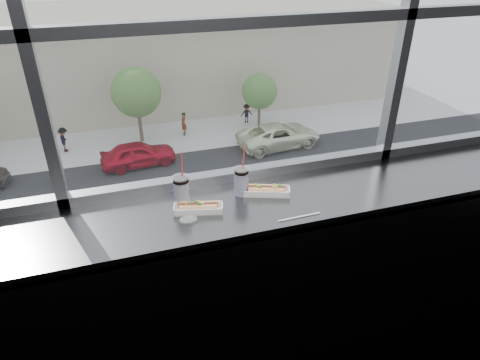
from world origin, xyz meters
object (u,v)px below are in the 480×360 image
object	(u,v)px
car_far_c	(279,132)
pedestrian_d	(246,111)
soda_cup_left	(181,190)
pedestrian_a	(64,137)
car_near_d	(243,203)
tree_right	(260,91)
car_near_e	(358,183)
hotdog_tray_left	(198,207)
wrapper	(189,219)
loose_straw	(299,217)
tree_center	(136,92)
pedestrian_c	(183,122)
car_far_b	(138,150)
soda_cup_right	(241,180)
hotdog_tray_right	(266,190)

from	to	relation	value
car_far_c	pedestrian_d	size ratio (longest dim) A/B	3.60
soda_cup_left	pedestrian_a	size ratio (longest dim) A/B	0.16
car_near_d	tree_right	distance (m)	13.21
car_near_e	car_far_c	bearing A→B (deg)	18.58
hotdog_tray_left	car_near_d	size ratio (longest dim) A/B	0.05
pedestrian_d	wrapper	bearing A→B (deg)	71.07
loose_straw	tree_center	size ratio (longest dim) A/B	0.04
hotdog_tray_left	wrapper	xyz separation A→B (m)	(-0.07, -0.07, -0.01)
hotdog_tray_left	car_far_c	size ratio (longest dim) A/B	0.04
soda_cup_left	pedestrian_a	xyz separation A→B (m)	(-3.85, 27.97, -11.09)
hotdog_tray_left	loose_straw	distance (m)	0.53
loose_straw	pedestrian_c	world-z (taller)	loose_straw
car_far_b	pedestrian_d	distance (m)	10.54
pedestrian_c	tree_center	distance (m)	4.19
pedestrian_c	car_near_e	bearing A→B (deg)	32.64
car_near_e	pedestrian_d	bearing A→B (deg)	17.34
car_near_d	pedestrian_c	world-z (taller)	pedestrian_c
soda_cup_right	tree_center	distance (m)	29.43
soda_cup_left	soda_cup_right	distance (m)	0.34
tree_center	tree_right	size ratio (longest dim) A/B	1.27
hotdog_tray_right	pedestrian_a	world-z (taller)	hotdog_tray_right
pedestrian_a	tree_center	world-z (taller)	tree_center
soda_cup_right	pedestrian_c	xyz separation A→B (m)	(4.40, 28.35, -11.08)
wrapper	pedestrian_d	distance (m)	33.08
tree_center	tree_right	xyz separation A→B (m)	(9.28, -0.00, -0.81)
wrapper	pedestrian_a	xyz separation A→B (m)	(-3.85, 28.14, -11.00)
wrapper	pedestrian_a	world-z (taller)	wrapper
tree_right	car_far_b	bearing A→B (deg)	-157.97
car_far_b	pedestrian_c	xyz separation A→B (m)	(3.84, 4.17, -0.06)
pedestrian_c	tree_right	bearing A→B (deg)	88.40
pedestrian_a	tree_right	bearing A→B (deg)	-89.15
hotdog_tray_right	hotdog_tray_left	bearing A→B (deg)	-152.31
loose_straw	wrapper	distance (m)	0.58
tree_right	pedestrian_a	bearing A→B (deg)	-179.15
car_near_d	car_far_b	distance (m)	9.28
soda_cup_left	wrapper	world-z (taller)	soda_cup_left
pedestrian_c	hotdog_tray_right	bearing A→B (deg)	-8.54
hotdog_tray_left	pedestrian_d	world-z (taller)	hotdog_tray_left
car_near_d	pedestrian_d	distance (m)	13.87
soda_cup_right	car_far_b	bearing A→B (deg)	88.68
hotdog_tray_right	car_near_e	world-z (taller)	hotdog_tray_right
soda_cup_left	car_far_c	distance (m)	28.72
soda_cup_right	car_near_d	world-z (taller)	soda_cup_right
car_far_c	car_near_d	world-z (taller)	car_far_c
car_far_c	pedestrian_c	size ratio (longest dim) A/B	3.16
soda_cup_left	car_far_c	xyz separation A→B (m)	(10.87, 24.19, -11.01)
pedestrian_d	pedestrian_c	bearing A→B (deg)	10.02
car_near_e	pedestrian_c	bearing A→B (deg)	39.51
car_far_c	car_far_b	bearing A→B (deg)	84.33
car_near_d	car_far_b	world-z (taller)	car_far_b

